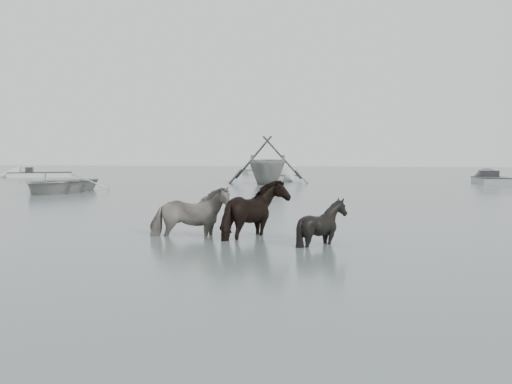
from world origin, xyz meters
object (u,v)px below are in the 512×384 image
at_px(pony_dark, 257,201).
at_px(rowboat_lead, 59,181).
at_px(pony_black, 322,213).
at_px(pony_pinto, 190,202).

relative_size(pony_dark, rowboat_lead, 0.31).
bearing_deg(pony_black, pony_dark, 51.40).
xyz_separation_m(pony_black, rowboat_lead, (-13.15, 14.77, -0.11)).
distance_m(pony_pinto, pony_black, 3.09).
bearing_deg(pony_black, rowboat_lead, 32.68).
relative_size(pony_pinto, pony_black, 1.41).
relative_size(pony_pinto, pony_dark, 1.12).
bearing_deg(rowboat_lead, pony_dark, -46.92).
distance_m(pony_pinto, pony_dark, 1.50).
xyz_separation_m(pony_pinto, pony_black, (2.98, -0.79, -0.12)).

